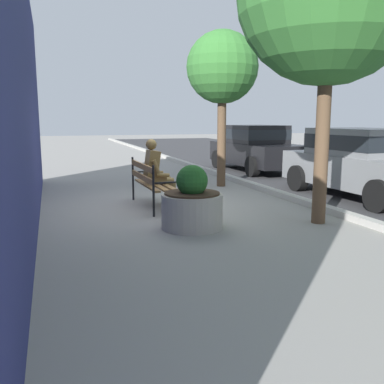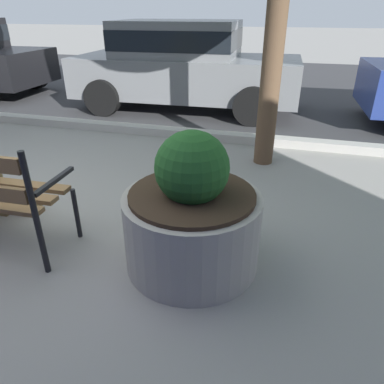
{
  "view_description": "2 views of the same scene",
  "coord_description": "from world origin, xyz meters",
  "views": [
    {
      "loc": [
        8.29,
        -2.1,
        1.76
      ],
      "look_at": [
        1.81,
        0.04,
        0.6
      ],
      "focal_mm": 40.01,
      "sensor_mm": 36.0,
      "label": 1
    },
    {
      "loc": [
        2.41,
        -2.1,
        1.74
      ],
      "look_at": [
        1.81,
        0.04,
        0.6
      ],
      "focal_mm": 33.46,
      "sensor_mm": 36.0,
      "label": 2
    }
  ],
  "objects": [
    {
      "name": "parked_car_grey",
      "position": [
        0.39,
        4.59,
        0.84
      ],
      "size": [
        4.16,
        2.04,
        1.56
      ],
      "color": "slate",
      "rests_on": "ground"
    },
    {
      "name": "bronze_statue_seated",
      "position": [
        -0.16,
        -0.01,
        0.67
      ],
      "size": [
        0.63,
        0.77,
        1.37
      ],
      "color": "brown",
      "rests_on": "ground"
    },
    {
      "name": "street_tree_near_bench",
      "position": [
        -2.2,
        2.19,
        3.04
      ],
      "size": [
        1.85,
        1.85,
        4.0
      ],
      "color": "brown",
      "rests_on": "ground"
    },
    {
      "name": "park_bench",
      "position": [
        -0.07,
        -0.22,
        0.54
      ],
      "size": [
        1.81,
        0.58,
        0.95
      ],
      "color": "olive",
      "rests_on": "ground"
    },
    {
      "name": "parked_car_black",
      "position": [
        -4.98,
        4.59,
        0.84
      ],
      "size": [
        4.16,
        2.04,
        1.56
      ],
      "color": "black",
      "rests_on": "ground"
    },
    {
      "name": "concrete_planter",
      "position": [
        1.81,
        0.04,
        0.39
      ],
      "size": [
        1.0,
        1.0,
        1.04
      ],
      "color": "#A8A399",
      "rests_on": "ground"
    },
    {
      "name": "curb_stone",
      "position": [
        0.0,
        2.9,
        0.06
      ],
      "size": [
        60.0,
        0.2,
        0.12
      ],
      "primitive_type": "cube",
      "color": "#B2AFA8",
      "rests_on": "ground"
    },
    {
      "name": "building_wall_behind",
      "position": [
        1.5,
        -2.6,
        2.12
      ],
      "size": [
        12.0,
        0.5,
        4.25
      ],
      "primitive_type": "cube",
      "color": "navy",
      "rests_on": "ground"
    },
    {
      "name": "ground_plane",
      "position": [
        0.0,
        0.0,
        0.0
      ],
      "size": [
        80.0,
        80.0,
        0.0
      ],
      "primitive_type": "plane",
      "color": "gray"
    }
  ]
}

